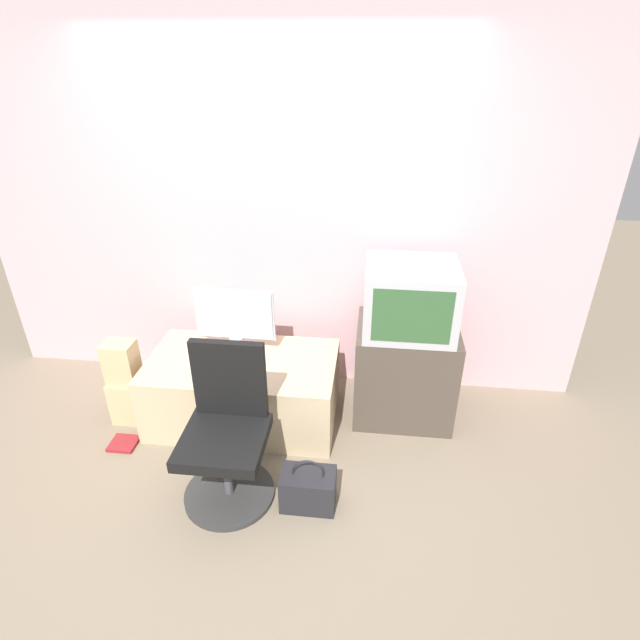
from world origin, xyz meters
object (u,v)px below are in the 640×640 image
object	(u,v)px
main_monitor	(235,320)
book	(124,443)
cardboard_box_lower	(130,399)
crt_tv	(410,299)
keyboard	(227,366)
handbag	(308,489)
mouse	(257,370)
office_chair	(227,437)

from	to	relation	value
main_monitor	book	world-z (taller)	main_monitor
cardboard_box_lower	book	world-z (taller)	cardboard_box_lower
main_monitor	crt_tv	size ratio (longest dim) A/B	0.95
keyboard	crt_tv	world-z (taller)	crt_tv
book	keyboard	bearing A→B (deg)	23.79
handbag	cardboard_box_lower	bearing A→B (deg)	155.20
keyboard	handbag	size ratio (longest dim) A/B	0.98
mouse	book	xyz separation A→B (m)	(-0.88, -0.27, -0.48)
main_monitor	mouse	distance (m)	0.39
keyboard	office_chair	distance (m)	0.60
office_chair	book	xyz separation A→B (m)	(-0.82, 0.28, -0.38)
mouse	office_chair	size ratio (longest dim) A/B	0.07
main_monitor	book	distance (m)	1.10
crt_tv	book	distance (m)	2.13
cardboard_box_lower	keyboard	bearing A→B (deg)	0.83
handbag	main_monitor	bearing A→B (deg)	125.06
keyboard	office_chair	bearing A→B (deg)	-74.68
office_chair	handbag	bearing A→B (deg)	-8.17
main_monitor	keyboard	bearing A→B (deg)	-92.27
crt_tv	cardboard_box_lower	bearing A→B (deg)	-171.89
office_chair	book	bearing A→B (deg)	161.43
main_monitor	book	xyz separation A→B (m)	(-0.67, -0.54, -0.69)
mouse	book	distance (m)	1.03
main_monitor	cardboard_box_lower	xyz separation A→B (m)	(-0.74, -0.25, -0.54)
mouse	cardboard_box_lower	world-z (taller)	mouse
crt_tv	book	world-z (taller)	crt_tv
keyboard	handbag	bearing A→B (deg)	-45.43
office_chair	book	size ratio (longest dim) A/B	5.35
keyboard	cardboard_box_lower	xyz separation A→B (m)	(-0.73, -0.01, -0.33)
keyboard	crt_tv	bearing A→B (deg)	12.50
handbag	office_chair	bearing A→B (deg)	171.83
crt_tv	office_chair	world-z (taller)	crt_tv
keyboard	office_chair	size ratio (longest dim) A/B	0.35
mouse	office_chair	distance (m)	0.56
keyboard	office_chair	world-z (taller)	office_chair
keyboard	book	bearing A→B (deg)	-156.21
office_chair	crt_tv	bearing A→B (deg)	39.14
keyboard	main_monitor	bearing A→B (deg)	87.73
keyboard	mouse	xyz separation A→B (m)	(0.21, -0.02, 0.01)
crt_tv	handbag	bearing A→B (deg)	-121.42
main_monitor	keyboard	distance (m)	0.33
keyboard	book	world-z (taller)	keyboard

